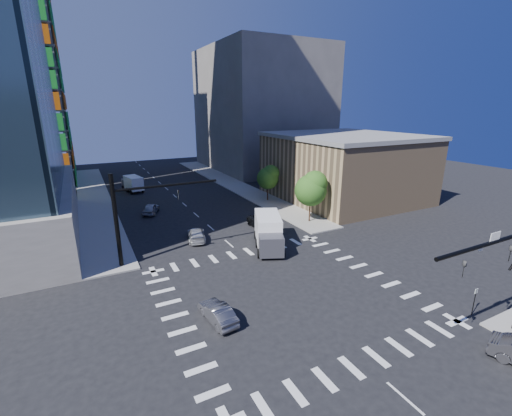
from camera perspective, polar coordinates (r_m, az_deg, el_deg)
ground at (r=29.42m, az=4.92°, el=-13.95°), size 160.00×160.00×0.00m
road_markings at (r=29.42m, az=4.92°, el=-13.94°), size 20.00×20.00×0.01m
sidewalk_ne at (r=68.31m, az=-4.03°, el=4.04°), size 5.00×60.00×0.15m
sidewalk_nw at (r=63.08m, az=-25.36°, el=1.39°), size 5.00×60.00×0.15m
commercial_building at (r=58.89m, az=14.43°, el=6.72°), size 20.50×22.50×10.60m
bg_building_ne at (r=86.49m, az=0.84°, el=16.03°), size 24.00×30.00×28.00m
signal_mast_nw at (r=34.33m, az=-19.95°, el=-0.36°), size 10.20×0.40×9.00m
tree_south at (r=45.16m, az=9.31°, el=3.30°), size 4.16×4.16×6.82m
tree_north at (r=55.30m, az=2.14°, el=5.22°), size 3.54×3.52×5.78m
no_parking_sign at (r=30.54m, az=32.66°, el=-12.59°), size 0.30×0.06×2.20m
car_nb_far at (r=43.18m, az=1.50°, el=-2.46°), size 2.69×5.81×1.61m
car_sb_near at (r=40.30m, az=-9.91°, el=-4.34°), size 3.00×5.00×1.36m
car_sb_mid at (r=51.54m, az=-17.11°, el=-0.10°), size 3.40×4.68×1.48m
car_sb_cross at (r=25.89m, az=-6.43°, el=-16.96°), size 1.85×4.16×1.33m
box_truck_near at (r=37.23m, az=2.14°, el=-4.48°), size 5.21×7.17×3.46m
box_truck_far at (r=66.27m, az=-19.95°, el=3.73°), size 3.31×5.76×2.84m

